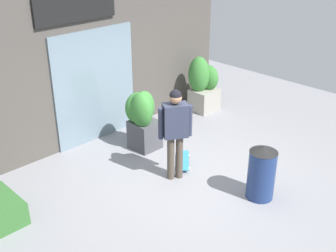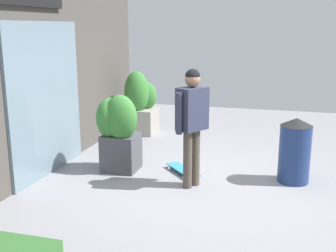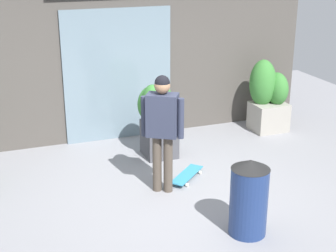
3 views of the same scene
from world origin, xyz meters
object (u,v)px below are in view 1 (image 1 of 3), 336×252
object	(u,v)px
skateboard	(183,160)
trash_bin	(262,172)
skateboarder	(175,126)
planter_box_right	(142,116)
planter_box_left	(203,84)

from	to	relation	value
skateboard	trash_bin	distance (m)	1.74
skateboarder	planter_box_right	world-z (taller)	skateboarder
planter_box_left	planter_box_right	bearing A→B (deg)	-169.37
skateboarder	skateboard	xyz separation A→B (m)	(0.48, 0.24, -0.99)
skateboard	planter_box_right	bearing A→B (deg)	54.19
planter_box_right	trash_bin	size ratio (longest dim) A/B	1.28
skateboarder	planter_box_right	bearing A→B (deg)	16.23
planter_box_left	trash_bin	world-z (taller)	planter_box_left
skateboarder	planter_box_left	size ratio (longest dim) A/B	1.26
planter_box_right	planter_box_left	bearing A→B (deg)	10.63
skateboard	planter_box_right	size ratio (longest dim) A/B	0.56
skateboard	trash_bin	world-z (taller)	trash_bin
trash_bin	planter_box_right	bearing A→B (deg)	94.98
skateboarder	planter_box_right	distance (m)	1.37
planter_box_left	trash_bin	bearing A→B (deg)	-124.31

